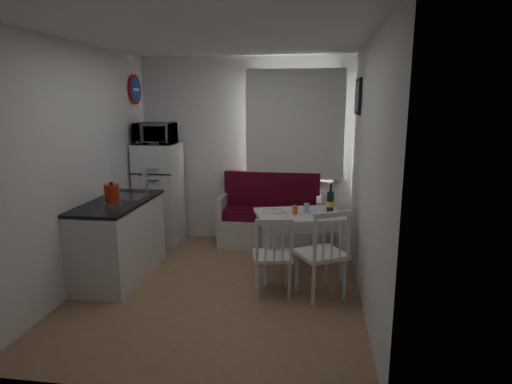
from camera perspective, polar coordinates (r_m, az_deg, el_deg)
floor at (r=4.81m, az=-4.84°, el=-12.58°), size 3.00×3.50×0.02m
ceiling at (r=4.41m, az=-5.48°, el=19.82°), size 3.00×3.50×0.02m
wall_back at (r=6.13m, az=-1.42°, el=5.50°), size 3.00×0.02×2.60m
wall_front at (r=2.79m, az=-13.32°, el=-2.85°), size 3.00×0.02×2.60m
wall_left at (r=4.98m, az=-22.21°, el=3.09°), size 0.02×3.50×2.60m
wall_right at (r=4.34m, az=14.55°, el=2.38°), size 0.02×3.50×2.60m
window at (r=5.99m, az=5.21°, el=8.43°), size 1.22×0.06×1.47m
curtain at (r=5.92m, az=5.18°, el=8.87°), size 1.35×0.02×1.50m
kitchen_counter at (r=5.17m, az=-17.70°, el=-5.93°), size 0.62×1.32×1.16m
wall_sign at (r=6.22m, az=-15.79°, el=13.01°), size 0.03×0.40×0.40m
picture_frame at (r=5.37m, az=13.42°, el=12.28°), size 0.04×0.52×0.42m
bench at (r=6.03m, az=1.92°, el=-3.94°), size 1.42×0.55×1.02m
dining_table at (r=4.98m, az=5.79°, el=-3.74°), size 1.13×0.94×0.73m
chair_left at (r=4.40m, az=2.11°, el=-7.48°), size 0.47×0.45×0.46m
chair_right at (r=4.35m, az=8.71°, el=-7.00°), size 0.60×0.62×0.51m
fridge at (r=6.20m, az=-12.76°, el=-0.26°), size 0.57×0.57×1.42m
microwave at (r=6.03m, az=-13.31°, el=7.59°), size 0.52×0.35×0.29m
kettle at (r=4.82m, az=-18.66°, el=-0.26°), size 0.19×0.19×0.25m
wine_bottle at (r=5.01m, az=9.89°, el=-0.80°), size 0.08×0.08×0.33m
drinking_glass_orange at (r=4.90m, az=5.21°, el=-2.39°), size 0.06×0.06×0.10m
drinking_glass_blue at (r=4.99m, az=6.76°, el=-2.12°), size 0.06×0.06×0.10m
plate at (r=4.99m, az=2.37°, el=-2.55°), size 0.25×0.25×0.02m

